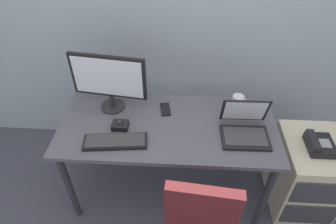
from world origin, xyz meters
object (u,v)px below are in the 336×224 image
object	(u,v)px
desk_phone	(319,144)
laptop	(245,128)
cell_phone	(165,109)
keyboard	(115,141)
file_cabinet	(304,174)
monitor_main	(109,80)
trackball_mouse	(120,125)
coffee_mug	(238,102)

from	to	relation	value
desk_phone	laptop	world-z (taller)	laptop
desk_phone	cell_phone	size ratio (longest dim) A/B	1.41
keyboard	laptop	world-z (taller)	laptop
desk_phone	laptop	distance (m)	0.54
laptop	cell_phone	size ratio (longest dim) A/B	2.22
file_cabinet	cell_phone	world-z (taller)	cell_phone
desk_phone	monitor_main	bearing A→B (deg)	171.19
file_cabinet	trackball_mouse	world-z (taller)	trackball_mouse
trackball_mouse	coffee_mug	bearing A→B (deg)	17.62
coffee_mug	cell_phone	size ratio (longest dim) A/B	0.73
keyboard	trackball_mouse	xyz separation A→B (m)	(0.01, 0.14, 0.01)
monitor_main	coffee_mug	size ratio (longest dim) A/B	5.10
trackball_mouse	cell_phone	bearing A→B (deg)	34.31
file_cabinet	coffee_mug	distance (m)	0.77
laptop	trackball_mouse	world-z (taller)	laptop
desk_phone	trackball_mouse	world-z (taller)	trackball_mouse
coffee_mug	laptop	bearing A→B (deg)	-87.63
cell_phone	coffee_mug	bearing A→B (deg)	-3.90
keyboard	trackball_mouse	world-z (taller)	trackball_mouse
coffee_mug	cell_phone	xyz separation A→B (m)	(-0.53, -0.06, -0.05)
file_cabinet	laptop	bearing A→B (deg)	-178.83
monitor_main	trackball_mouse	xyz separation A→B (m)	(0.09, -0.21, -0.22)
trackball_mouse	coffee_mug	world-z (taller)	coffee_mug
keyboard	coffee_mug	size ratio (longest dim) A/B	4.07
trackball_mouse	cell_phone	world-z (taller)	trackball_mouse
monitor_main	file_cabinet	bearing A→B (deg)	-8.13
cell_phone	laptop	bearing A→B (deg)	-31.61
coffee_mug	file_cabinet	bearing A→B (deg)	-25.56
file_cabinet	monitor_main	distance (m)	1.62
desk_phone	keyboard	world-z (taller)	keyboard
keyboard	laptop	distance (m)	0.85
desk_phone	file_cabinet	bearing A→B (deg)	63.22
file_cabinet	cell_phone	bearing A→B (deg)	169.45
file_cabinet	monitor_main	bearing A→B (deg)	171.87
keyboard	monitor_main	bearing A→B (deg)	104.03
monitor_main	coffee_mug	world-z (taller)	monitor_main
coffee_mug	cell_phone	world-z (taller)	coffee_mug
desk_phone	keyboard	distance (m)	1.37
file_cabinet	desk_phone	size ratio (longest dim) A/B	3.18
monitor_main	laptop	size ratio (longest dim) A/B	1.68
monitor_main	keyboard	bearing A→B (deg)	-75.97
trackball_mouse	laptop	bearing A→B (deg)	-0.52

